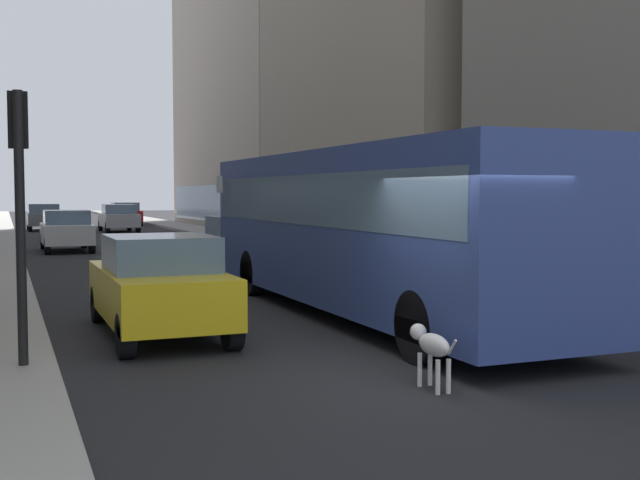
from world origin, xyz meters
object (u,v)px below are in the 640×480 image
(car_silver_sedan, at_px, (119,218))
(car_blue_hatchback, at_px, (238,244))
(traffic_light_near, at_px, (19,181))
(car_white_van, at_px, (67,230))
(car_grey_wagon, at_px, (44,217))
(dalmatian_dog, at_px, (431,345))
(car_red_coupe, at_px, (125,214))
(transit_bus, at_px, (365,220))
(car_yellow_taxi, at_px, (159,285))

(car_silver_sedan, relative_size, car_blue_hatchback, 1.05)
(car_silver_sedan, height_order, traffic_light_near, traffic_light_near)
(car_white_van, distance_m, car_grey_wagon, 18.66)
(car_grey_wagon, bearing_deg, car_silver_sedan, -42.81)
(dalmatian_dog, distance_m, traffic_light_near, 5.43)
(car_red_coupe, height_order, traffic_light_near, traffic_light_near)
(car_white_van, relative_size, dalmatian_dog, 4.20)
(car_silver_sedan, height_order, car_grey_wagon, same)
(car_grey_wagon, relative_size, dalmatian_dog, 4.07)
(car_grey_wagon, bearing_deg, transit_bus, -83.94)
(car_blue_hatchback, distance_m, car_red_coupe, 34.31)
(car_yellow_taxi, height_order, traffic_light_near, traffic_light_near)
(car_red_coupe, relative_size, traffic_light_near, 1.36)
(car_silver_sedan, bearing_deg, car_grey_wagon, 137.19)
(car_silver_sedan, distance_m, car_grey_wagon, 5.45)
(dalmatian_dog, bearing_deg, car_silver_sedan, 87.56)
(car_blue_hatchback, bearing_deg, car_white_van, 110.99)
(traffic_light_near, bearing_deg, car_grey_wagon, 87.04)
(car_silver_sedan, distance_m, car_blue_hatchback, 25.39)
(transit_bus, height_order, car_grey_wagon, transit_bus)
(car_silver_sedan, relative_size, car_red_coupe, 0.93)
(car_white_van, height_order, traffic_light_near, traffic_light_near)
(car_red_coupe, height_order, dalmatian_dog, car_red_coupe)
(car_white_van, bearing_deg, car_silver_sedan, 75.03)
(car_yellow_taxi, xyz_separation_m, car_red_coupe, (5.60, 43.62, 0.00))
(car_red_coupe, bearing_deg, car_blue_hatchback, -92.67)
(car_yellow_taxi, distance_m, car_blue_hatchback, 10.17)
(transit_bus, bearing_deg, car_yellow_taxi, -169.53)
(car_silver_sedan, relative_size, dalmatian_dog, 4.47)
(car_red_coupe, bearing_deg, car_grey_wagon, -137.23)
(car_blue_hatchback, relative_size, dalmatian_dog, 4.25)
(car_red_coupe, bearing_deg, dalmatian_dog, -93.88)
(transit_bus, height_order, car_red_coupe, transit_bus)
(car_grey_wagon, height_order, car_red_coupe, same)
(transit_bus, relative_size, car_red_coupe, 2.50)
(car_white_van, relative_size, car_red_coupe, 0.88)
(dalmatian_dog, relative_size, traffic_light_near, 0.28)
(car_grey_wagon, distance_m, traffic_light_near, 40.69)
(transit_bus, xyz_separation_m, car_yellow_taxi, (-4.00, -0.74, -0.96))
(car_white_van, bearing_deg, car_blue_hatchback, -69.01)
(transit_bus, xyz_separation_m, traffic_light_near, (-6.10, -2.90, 0.66))
(car_yellow_taxi, height_order, car_blue_hatchback, same)
(transit_bus, height_order, car_blue_hatchback, transit_bus)
(car_yellow_taxi, bearing_deg, car_white_van, 90.00)
(transit_bus, distance_m, car_grey_wagon, 37.93)
(car_silver_sedan, height_order, car_yellow_taxi, same)
(car_blue_hatchback, xyz_separation_m, car_grey_wagon, (-4.00, 29.09, 0.00))
(car_silver_sedan, xyz_separation_m, car_yellow_taxi, (-4.00, -34.74, -0.00))
(transit_bus, relative_size, car_yellow_taxi, 2.76)
(transit_bus, bearing_deg, car_red_coupe, 87.86)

